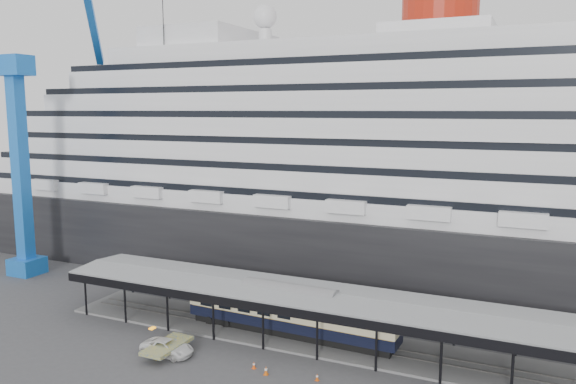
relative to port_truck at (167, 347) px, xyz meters
name	(u,v)px	position (x,y,z in m)	size (l,w,h in m)	color
ground	(286,358)	(10.83, 4.10, -0.75)	(200.00, 200.00, 0.00)	#3E3E40
cruise_ship	(379,148)	(10.88, 36.10, 17.60)	(130.00, 30.00, 43.90)	black
platform_canopy	(306,317)	(10.83, 9.10, 1.62)	(56.00, 9.18, 5.30)	slate
crane_blue	(26,137)	(-34.28, 14.72, 19.21)	(22.63, 19.19, 47.60)	blue
port_truck	(167,347)	(0.00, 0.00, 0.00)	(2.47, 5.37, 1.49)	silver
pullman_carriage	(290,311)	(9.03, 9.10, 2.04)	(23.56, 3.85, 23.04)	black
traffic_cone_left	(266,370)	(10.65, 0.21, -0.34)	(0.49, 0.49, 0.82)	#D8580C
traffic_cone_mid	(254,365)	(9.09, 0.83, -0.40)	(0.42, 0.42, 0.70)	#EF4D0D
traffic_cone_right	(317,377)	(15.26, 1.07, -0.42)	(0.39, 0.39, 0.66)	#D54E0B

